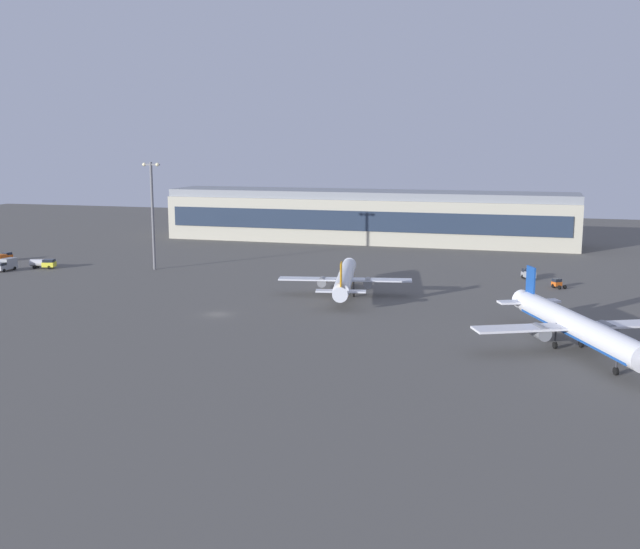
{
  "coord_description": "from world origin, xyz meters",
  "views": [
    {
      "loc": [
        55.52,
        -127.27,
        31.89
      ],
      "look_at": [
        12.97,
        24.75,
        4.0
      ],
      "focal_mm": 42.27,
      "sensor_mm": 36.0,
      "label": 1
    }
  ],
  "objects_px": {
    "baggage_tractor": "(5,256)",
    "maintenance_van": "(528,274)",
    "fuel_truck": "(44,263)",
    "apron_light_central": "(152,209)",
    "airplane_terminal_side": "(575,326)",
    "airplane_near_gate": "(345,279)",
    "catering_truck": "(6,265)",
    "pushback_tug": "(557,283)"
  },
  "relations": [
    {
      "from": "baggage_tractor",
      "to": "apron_light_central",
      "type": "bearing_deg",
      "value": 13.15
    },
    {
      "from": "airplane_terminal_side",
      "to": "apron_light_central",
      "type": "relative_size",
      "value": 1.44
    },
    {
      "from": "catering_truck",
      "to": "fuel_truck",
      "type": "height_order",
      "value": "catering_truck"
    },
    {
      "from": "airplane_near_gate",
      "to": "baggage_tractor",
      "type": "distance_m",
      "value": 102.11
    },
    {
      "from": "fuel_truck",
      "to": "airplane_near_gate",
      "type": "bearing_deg",
      "value": 69.02
    },
    {
      "from": "catering_truck",
      "to": "maintenance_van",
      "type": "distance_m",
      "value": 128.27
    },
    {
      "from": "airplane_near_gate",
      "to": "catering_truck",
      "type": "bearing_deg",
      "value": 165.27
    },
    {
      "from": "airplane_terminal_side",
      "to": "maintenance_van",
      "type": "xyz_separation_m",
      "value": [
        -7.23,
        62.56,
        -2.82
      ]
    },
    {
      "from": "baggage_tractor",
      "to": "catering_truck",
      "type": "bearing_deg",
      "value": -35.39
    },
    {
      "from": "pushback_tug",
      "to": "fuel_truck",
      "type": "xyz_separation_m",
      "value": [
        -125.58,
        -8.12,
        0.3
      ]
    },
    {
      "from": "airplane_near_gate",
      "to": "apron_light_central",
      "type": "relative_size",
      "value": 1.33
    },
    {
      "from": "pushback_tug",
      "to": "maintenance_van",
      "type": "bearing_deg",
      "value": 85.44
    },
    {
      "from": "catering_truck",
      "to": "pushback_tug",
      "type": "distance_m",
      "value": 133.05
    },
    {
      "from": "airplane_terminal_side",
      "to": "maintenance_van",
      "type": "relative_size",
      "value": 8.48
    },
    {
      "from": "airplane_near_gate",
      "to": "maintenance_van",
      "type": "height_order",
      "value": "airplane_near_gate"
    },
    {
      "from": "catering_truck",
      "to": "apron_light_central",
      "type": "xyz_separation_m",
      "value": [
        34.76,
        11.96,
        13.74
      ]
    },
    {
      "from": "airplane_terminal_side",
      "to": "airplane_near_gate",
      "type": "distance_m",
      "value": 55.18
    },
    {
      "from": "airplane_near_gate",
      "to": "apron_light_central",
      "type": "xyz_separation_m",
      "value": [
        -54.19,
        18.4,
        11.82
      ]
    },
    {
      "from": "catering_truck",
      "to": "baggage_tractor",
      "type": "height_order",
      "value": "catering_truck"
    },
    {
      "from": "fuel_truck",
      "to": "apron_light_central",
      "type": "distance_m",
      "value": 31.92
    },
    {
      "from": "pushback_tug",
      "to": "baggage_tractor",
      "type": "xyz_separation_m",
      "value": [
        -143.48,
        -0.25,
        0.11
      ]
    },
    {
      "from": "fuel_truck",
      "to": "baggage_tractor",
      "type": "bearing_deg",
      "value": -126.33
    },
    {
      "from": "airplane_terminal_side",
      "to": "baggage_tractor",
      "type": "bearing_deg",
      "value": -44.48
    },
    {
      "from": "pushback_tug",
      "to": "baggage_tractor",
      "type": "bearing_deg",
      "value": 142.58
    },
    {
      "from": "fuel_truck",
      "to": "apron_light_central",
      "type": "xyz_separation_m",
      "value": [
        28.01,
        6.29,
        13.95
      ]
    },
    {
      "from": "catering_truck",
      "to": "baggage_tractor",
      "type": "bearing_deg",
      "value": -44.04
    },
    {
      "from": "fuel_truck",
      "to": "apron_light_central",
      "type": "relative_size",
      "value": 0.25
    },
    {
      "from": "airplane_terminal_side",
      "to": "apron_light_central",
      "type": "distance_m",
      "value": 111.65
    },
    {
      "from": "baggage_tractor",
      "to": "maintenance_van",
      "type": "bearing_deg",
      "value": 19.22
    },
    {
      "from": "baggage_tractor",
      "to": "apron_light_central",
      "type": "relative_size",
      "value": 0.17
    },
    {
      "from": "fuel_truck",
      "to": "catering_truck",
      "type": "bearing_deg",
      "value": -62.52
    },
    {
      "from": "baggage_tractor",
      "to": "fuel_truck",
      "type": "height_order",
      "value": "fuel_truck"
    },
    {
      "from": "maintenance_van",
      "to": "pushback_tug",
      "type": "bearing_deg",
      "value": -82.71
    },
    {
      "from": "airplane_near_gate",
      "to": "pushback_tug",
      "type": "relative_size",
      "value": 10.16
    },
    {
      "from": "airplane_near_gate",
      "to": "maintenance_van",
      "type": "distance_m",
      "value": 47.7
    },
    {
      "from": "airplane_near_gate",
      "to": "pushback_tug",
      "type": "bearing_deg",
      "value": 14.41
    },
    {
      "from": "maintenance_van",
      "to": "fuel_truck",
      "type": "relative_size",
      "value": 0.69
    },
    {
      "from": "airplane_terminal_side",
      "to": "baggage_tractor",
      "type": "height_order",
      "value": "airplane_terminal_side"
    },
    {
      "from": "maintenance_van",
      "to": "fuel_truck",
      "type": "height_order",
      "value": "fuel_truck"
    },
    {
      "from": "pushback_tug",
      "to": "airplane_terminal_side",
      "type": "bearing_deg",
      "value": -126.42
    },
    {
      "from": "apron_light_central",
      "to": "airplane_terminal_side",
      "type": "bearing_deg",
      "value": -27.42
    },
    {
      "from": "catering_truck",
      "to": "fuel_truck",
      "type": "relative_size",
      "value": 0.89
    }
  ]
}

